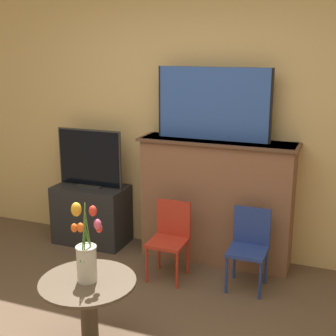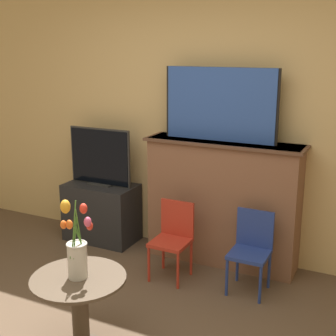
{
  "view_description": "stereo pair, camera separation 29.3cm",
  "coord_description": "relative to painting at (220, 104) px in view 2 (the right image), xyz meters",
  "views": [
    {
      "loc": [
        1.32,
        -2.0,
        1.95
      ],
      "look_at": [
        0.08,
        1.18,
        1.06
      ],
      "focal_mm": 50.0,
      "sensor_mm": 36.0,
      "label": 1
    },
    {
      "loc": [
        1.59,
        -1.89,
        1.95
      ],
      "look_at": [
        0.08,
        1.18,
        1.06
      ],
      "focal_mm": 50.0,
      "sensor_mm": 36.0,
      "label": 2
    }
  ],
  "objects": [
    {
      "name": "chair_red",
      "position": [
        -0.22,
        -0.46,
        -1.08
      ],
      "size": [
        0.31,
        0.31,
        0.66
      ],
      "color": "#B22D1E",
      "rests_on": "ground"
    },
    {
      "name": "wall_back",
      "position": [
        -0.2,
        0.19,
        -0.11
      ],
      "size": [
        8.0,
        0.06,
        2.7
      ],
      "color": "tan",
      "rests_on": "ground"
    },
    {
      "name": "tv_stand",
      "position": [
        -1.23,
        -0.07,
        -1.16
      ],
      "size": [
        0.72,
        0.41,
        0.59
      ],
      "color": "#232326",
      "rests_on": "ground"
    },
    {
      "name": "vase_tulips",
      "position": [
        -0.3,
        -1.69,
        -0.74
      ],
      "size": [
        0.16,
        0.2,
        0.54
      ],
      "color": "beige",
      "rests_on": "side_table"
    },
    {
      "name": "fireplace_mantel",
      "position": [
        0.05,
        -0.01,
        -0.87
      ],
      "size": [
        1.43,
        0.37,
        1.14
      ],
      "color": "brown",
      "rests_on": "ground"
    },
    {
      "name": "chair_blue",
      "position": [
        0.45,
        -0.39,
        -1.08
      ],
      "size": [
        0.31,
        0.31,
        0.66
      ],
      "color": "navy",
      "rests_on": "ground"
    },
    {
      "name": "painting",
      "position": [
        0.0,
        0.0,
        0.0
      ],
      "size": [
        1.03,
        0.03,
        0.63
      ],
      "color": "black",
      "rests_on": "fireplace_mantel"
    },
    {
      "name": "side_table",
      "position": [
        -0.3,
        -1.68,
        -1.11
      ],
      "size": [
        0.61,
        0.61,
        0.54
      ],
      "color": "#4C3D2D",
      "rests_on": "ground"
    },
    {
      "name": "tv_monitor",
      "position": [
        -1.23,
        -0.06,
        -0.59
      ],
      "size": [
        0.68,
        0.12,
        0.58
      ],
      "color": "#2D2D2D",
      "rests_on": "tv_stand"
    }
  ]
}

